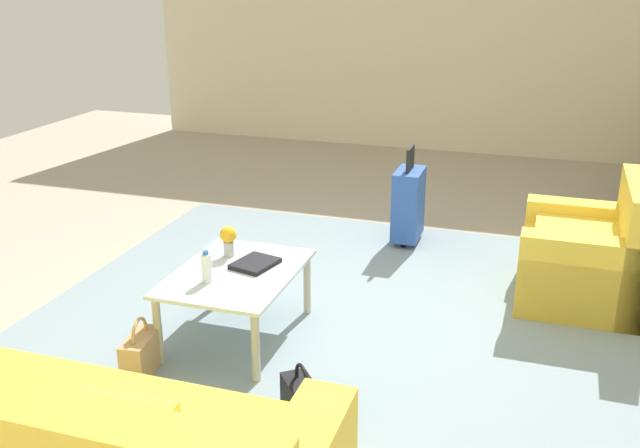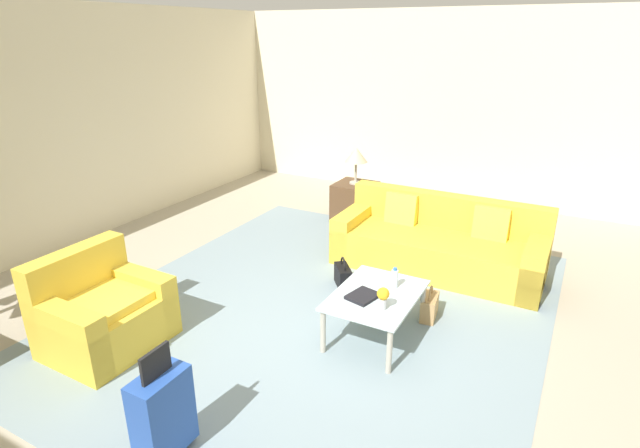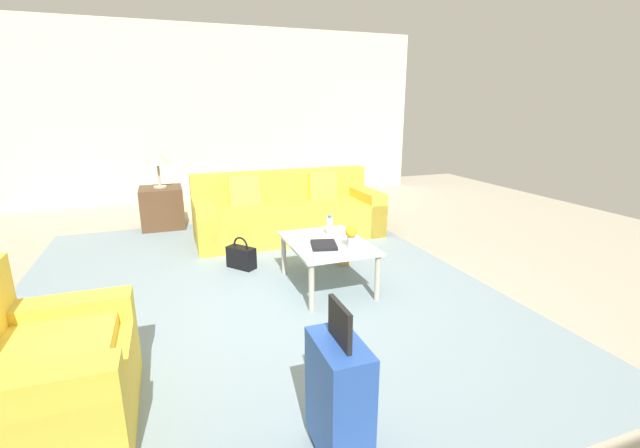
{
  "view_description": "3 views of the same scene",
  "coord_description": "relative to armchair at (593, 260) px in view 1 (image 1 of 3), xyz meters",
  "views": [
    {
      "loc": [
        4.14,
        1.28,
        2.26
      ],
      "look_at": [
        0.3,
        0.02,
        0.8
      ],
      "focal_mm": 40.0,
      "sensor_mm": 36.0,
      "label": 1
    },
    {
      "loc": [
        -3.42,
        -1.98,
        2.72
      ],
      "look_at": [
        0.65,
        0.22,
        0.94
      ],
      "focal_mm": 28.0,
      "sensor_mm": 36.0,
      "label": 2
    },
    {
      "loc": [
        -3.26,
        0.9,
        1.74
      ],
      "look_at": [
        0.38,
        -0.42,
        0.65
      ],
      "focal_mm": 24.0,
      "sensor_mm": 36.0,
      "label": 3
    }
  ],
  "objects": [
    {
      "name": "coffee_table",
      "position": [
        1.3,
        -2.17,
        0.1
      ],
      "size": [
        1.0,
        0.73,
        0.46
      ],
      "color": "silver",
      "rests_on": "ground"
    },
    {
      "name": "coffee_table_book",
      "position": [
        1.18,
        -2.09,
        0.17
      ],
      "size": [
        0.32,
        0.29,
        0.03
      ],
      "primitive_type": "cube",
      "rotation": [
        0.0,
        0.0,
        -0.24
      ],
      "color": "black",
      "rests_on": "coffee_table"
    },
    {
      "name": "handbag_tan",
      "position": [
        1.88,
        -2.53,
        -0.18
      ],
      "size": [
        0.34,
        0.18,
        0.36
      ],
      "color": "tan",
      "rests_on": "ground"
    },
    {
      "name": "flower_vase",
      "position": [
        1.08,
        -2.32,
        0.28
      ],
      "size": [
        0.11,
        0.11,
        0.21
      ],
      "color": "#B2B7BC",
      "rests_on": "coffee_table"
    },
    {
      "name": "water_bottle",
      "position": [
        1.5,
        -2.27,
        0.25
      ],
      "size": [
        0.06,
        0.06,
        0.2
      ],
      "color": "silver",
      "rests_on": "coffee_table"
    },
    {
      "name": "handbag_black",
      "position": [
        2.07,
        -1.46,
        -0.18
      ],
      "size": [
        0.34,
        0.31,
        0.36
      ],
      "color": "black",
      "rests_on": "ground"
    },
    {
      "name": "wall_left",
      "position": [
        -4.16,
        -1.67,
        1.25
      ],
      "size": [
        0.12,
        8.0,
        3.1
      ],
      "primitive_type": "cube",
      "color": "beige",
      "rests_on": "ground"
    },
    {
      "name": "armchair",
      "position": [
        0.0,
        0.0,
        0.0
      ],
      "size": [
        0.99,
        0.85,
        0.9
      ],
      "color": "gold",
      "rests_on": "ground"
    },
    {
      "name": "ground_plane",
      "position": [
        0.9,
        -1.67,
        -0.3
      ],
      "size": [
        12.0,
        12.0,
        0.0
      ],
      "primitive_type": "plane",
      "color": "#A89E89"
    },
    {
      "name": "suitcase_blue",
      "position": [
        -0.7,
        -1.47,
        0.05
      ],
      "size": [
        0.4,
        0.22,
        0.85
      ],
      "color": "#2851AD",
      "rests_on": "ground"
    },
    {
      "name": "area_rug",
      "position": [
        1.5,
        -1.47,
        -0.3
      ],
      "size": [
        5.2,
        4.4,
        0.01
      ],
      "primitive_type": "cube",
      "color": "gray",
      "rests_on": "ground"
    }
  ]
}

